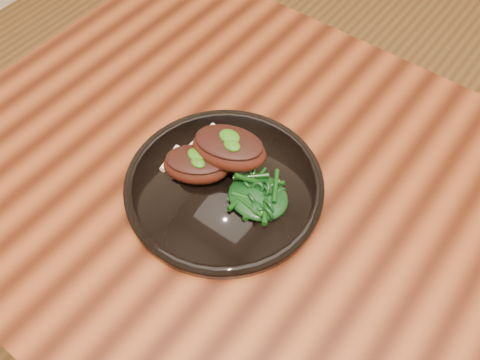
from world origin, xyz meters
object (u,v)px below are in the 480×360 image
(plate, at_px, (224,186))
(desk, at_px, (404,309))
(lamb_chop_front, at_px, (196,164))
(greens_heap, at_px, (258,194))

(plate, bearing_deg, desk, 6.73)
(desk, bearing_deg, lamb_chop_front, -172.35)
(greens_heap, bearing_deg, desk, 7.10)
(lamb_chop_front, xyz_separation_m, greens_heap, (0.10, 0.02, -0.01))
(desk, xyz_separation_m, plate, (-0.31, -0.04, 0.09))
(desk, xyz_separation_m, greens_heap, (-0.25, -0.03, 0.12))
(plate, bearing_deg, greens_heap, 5.19)
(desk, relative_size, plate, 5.26)
(plate, xyz_separation_m, lamb_chop_front, (-0.04, -0.01, 0.03))
(desk, height_order, greens_heap, greens_heap)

